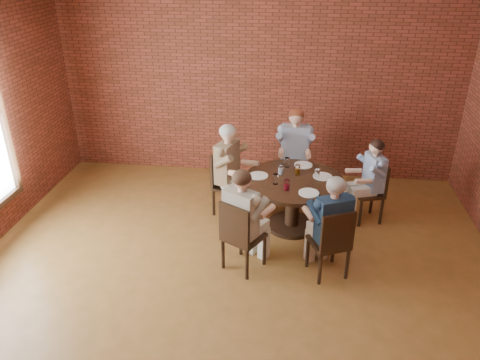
# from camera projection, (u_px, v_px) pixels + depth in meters

# --- Properties ---
(floor) EXTENTS (7.00, 7.00, 0.00)m
(floor) POSITION_uv_depth(u_px,v_px,m) (227.00, 306.00, 5.14)
(floor) COLOR #9A622F
(floor) RESTS_ON ground
(wall_back) EXTENTS (7.00, 0.00, 7.00)m
(wall_back) POSITION_uv_depth(u_px,v_px,m) (258.00, 75.00, 7.50)
(wall_back) COLOR brown
(wall_back) RESTS_ON ground
(dining_table) EXTENTS (1.35, 1.35, 0.75)m
(dining_table) POSITION_uv_depth(u_px,v_px,m) (293.00, 194.00, 6.36)
(dining_table) COLOR black
(dining_table) RESTS_ON floor
(chair_a) EXTENTS (0.47, 0.47, 0.88)m
(chair_a) POSITION_uv_depth(u_px,v_px,m) (373.00, 189.00, 6.58)
(chair_a) COLOR black
(chair_a) RESTS_ON floor
(diner_a) EXTENTS (0.69, 0.62, 1.23)m
(diner_a) POSITION_uv_depth(u_px,v_px,m) (370.00, 181.00, 6.51)
(diner_a) COLOR #3C609C
(diner_a) RESTS_ON floor
(chair_b) EXTENTS (0.45, 0.45, 0.96)m
(chair_b) POSITION_uv_depth(u_px,v_px,m) (294.00, 160.00, 7.39)
(chair_b) COLOR black
(chair_b) RESTS_ON floor
(diner_b) EXTENTS (0.56, 0.68, 1.37)m
(diner_b) POSITION_uv_depth(u_px,v_px,m) (294.00, 153.00, 7.23)
(diner_b) COLOR #9FAFCA
(diner_b) RESTS_ON floor
(chair_c) EXTENTS (0.56, 0.56, 0.95)m
(chair_c) POSITION_uv_depth(u_px,v_px,m) (226.00, 180.00, 6.77)
(chair_c) COLOR black
(chair_c) RESTS_ON floor
(diner_c) EXTENTS (0.81, 0.73, 1.36)m
(diner_c) POSITION_uv_depth(u_px,v_px,m) (231.00, 171.00, 6.67)
(diner_c) COLOR brown
(diner_c) RESTS_ON floor
(chair_d) EXTENTS (0.57, 0.57, 0.93)m
(chair_d) POSITION_uv_depth(u_px,v_px,m) (240.00, 234.00, 5.50)
(chair_d) COLOR black
(chair_d) RESTS_ON floor
(diner_d) EXTENTS (0.77, 0.81, 1.32)m
(diner_d) POSITION_uv_depth(u_px,v_px,m) (244.00, 220.00, 5.49)
(diner_d) COLOR #C8A79D
(diner_d) RESTS_ON floor
(chair_e) EXTENTS (0.54, 0.54, 0.92)m
(chair_e) POSITION_uv_depth(u_px,v_px,m) (332.00, 241.00, 5.38)
(chair_e) COLOR black
(chair_e) RESTS_ON floor
(diner_e) EXTENTS (0.72, 0.77, 1.30)m
(diner_e) POSITION_uv_depth(u_px,v_px,m) (330.00, 227.00, 5.38)
(diner_e) COLOR #172B41
(diner_e) RESTS_ON floor
(plate_a) EXTENTS (0.26, 0.26, 0.01)m
(plate_a) POSITION_uv_depth(u_px,v_px,m) (323.00, 176.00, 6.32)
(plate_a) COLOR white
(plate_a) RESTS_ON dining_table
(plate_b) EXTENTS (0.26, 0.26, 0.01)m
(plate_b) POSITION_uv_depth(u_px,v_px,m) (303.00, 165.00, 6.65)
(plate_b) COLOR white
(plate_b) RESTS_ON dining_table
(plate_c) EXTENTS (0.26, 0.26, 0.01)m
(plate_c) POSITION_uv_depth(u_px,v_px,m) (259.00, 176.00, 6.34)
(plate_c) COLOR white
(plate_c) RESTS_ON dining_table
(plate_d) EXTENTS (0.26, 0.26, 0.01)m
(plate_d) POSITION_uv_depth(u_px,v_px,m) (309.00, 193.00, 5.89)
(plate_d) COLOR white
(plate_d) RESTS_ON dining_table
(glass_a) EXTENTS (0.07, 0.07, 0.14)m
(glass_a) POSITION_uv_depth(u_px,v_px,m) (317.00, 174.00, 6.25)
(glass_a) COLOR white
(glass_a) RESTS_ON dining_table
(glass_b) EXTENTS (0.07, 0.07, 0.14)m
(glass_b) POSITION_uv_depth(u_px,v_px,m) (298.00, 170.00, 6.36)
(glass_b) COLOR white
(glass_b) RESTS_ON dining_table
(glass_c) EXTENTS (0.07, 0.07, 0.14)m
(glass_c) POSITION_uv_depth(u_px,v_px,m) (287.00, 162.00, 6.58)
(glass_c) COLOR white
(glass_c) RESTS_ON dining_table
(glass_d) EXTENTS (0.07, 0.07, 0.14)m
(glass_d) POSITION_uv_depth(u_px,v_px,m) (281.00, 169.00, 6.37)
(glass_d) COLOR white
(glass_d) RESTS_ON dining_table
(glass_e) EXTENTS (0.07, 0.07, 0.14)m
(glass_e) POSITION_uv_depth(u_px,v_px,m) (276.00, 179.00, 6.11)
(glass_e) COLOR white
(glass_e) RESTS_ON dining_table
(glass_f) EXTENTS (0.07, 0.07, 0.14)m
(glass_f) POSITION_uv_depth(u_px,v_px,m) (287.00, 185.00, 5.95)
(glass_f) COLOR white
(glass_f) RESTS_ON dining_table
(smartphone) EXTENTS (0.08, 0.15, 0.01)m
(smartphone) POSITION_uv_depth(u_px,v_px,m) (317.00, 193.00, 5.91)
(smartphone) COLOR black
(smartphone) RESTS_ON dining_table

